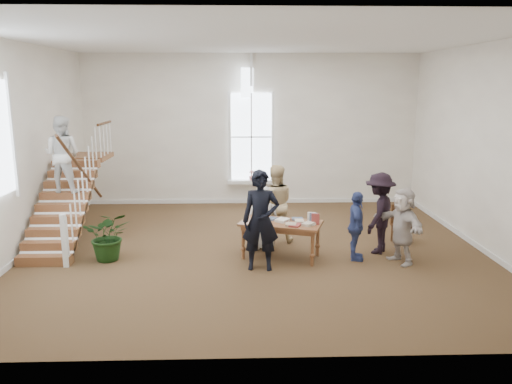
{
  "coord_description": "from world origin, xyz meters",
  "views": [
    {
      "loc": [
        -0.34,
        -10.58,
        3.61
      ],
      "look_at": [
        0.01,
        0.4,
        1.23
      ],
      "focal_mm": 35.0,
      "sensor_mm": 36.0,
      "label": 1
    }
  ],
  "objects_px": {
    "side_chair": "(400,221)",
    "person_yellow": "(275,204)",
    "library_table": "(280,226)",
    "woman_cluster_a": "(356,226)",
    "elderly_woman": "(263,218)",
    "woman_cluster_c": "(402,226)",
    "woman_cluster_b": "(379,213)",
    "floor_plant": "(109,236)",
    "police_officer": "(261,220)"
  },
  "relations": [
    {
      "from": "library_table",
      "to": "floor_plant",
      "type": "xyz_separation_m",
      "value": [
        -3.58,
        -0.03,
        -0.17
      ]
    },
    {
      "from": "side_chair",
      "to": "library_table",
      "type": "bearing_deg",
      "value": -178.83
    },
    {
      "from": "person_yellow",
      "to": "side_chair",
      "type": "height_order",
      "value": "person_yellow"
    },
    {
      "from": "person_yellow",
      "to": "woman_cluster_b",
      "type": "bearing_deg",
      "value": 156.15
    },
    {
      "from": "police_officer",
      "to": "woman_cluster_a",
      "type": "distance_m",
      "value": 2.07
    },
    {
      "from": "police_officer",
      "to": "elderly_woman",
      "type": "distance_m",
      "value": 1.29
    },
    {
      "from": "elderly_woman",
      "to": "person_yellow",
      "type": "distance_m",
      "value": 0.61
    },
    {
      "from": "person_yellow",
      "to": "woman_cluster_a",
      "type": "distance_m",
      "value": 2.06
    },
    {
      "from": "floor_plant",
      "to": "side_chair",
      "type": "height_order",
      "value": "floor_plant"
    },
    {
      "from": "police_officer",
      "to": "side_chair",
      "type": "relative_size",
      "value": 2.24
    },
    {
      "from": "woman_cluster_c",
      "to": "floor_plant",
      "type": "bearing_deg",
      "value": -113.08
    },
    {
      "from": "elderly_woman",
      "to": "woman_cluster_b",
      "type": "xyz_separation_m",
      "value": [
        2.5,
        -0.33,
        0.17
      ]
    },
    {
      "from": "woman_cluster_a",
      "to": "woman_cluster_c",
      "type": "distance_m",
      "value": 0.92
    },
    {
      "from": "person_yellow",
      "to": "woman_cluster_c",
      "type": "distance_m",
      "value": 2.91
    },
    {
      "from": "woman_cluster_b",
      "to": "floor_plant",
      "type": "bearing_deg",
      "value": -55.79
    },
    {
      "from": "person_yellow",
      "to": "floor_plant",
      "type": "xyz_separation_m",
      "value": [
        -3.54,
        -1.13,
        -0.38
      ]
    },
    {
      "from": "woman_cluster_a",
      "to": "woman_cluster_b",
      "type": "height_order",
      "value": "woman_cluster_b"
    },
    {
      "from": "library_table",
      "to": "woman_cluster_a",
      "type": "height_order",
      "value": "woman_cluster_a"
    },
    {
      "from": "elderly_woman",
      "to": "woman_cluster_a",
      "type": "xyz_separation_m",
      "value": [
        1.9,
        -0.78,
        0.01
      ]
    },
    {
      "from": "police_officer",
      "to": "woman_cluster_c",
      "type": "xyz_separation_m",
      "value": [
        2.9,
        0.27,
        -0.21
      ]
    },
    {
      "from": "floor_plant",
      "to": "woman_cluster_b",
      "type": "bearing_deg",
      "value": 2.94
    },
    {
      "from": "police_officer",
      "to": "floor_plant",
      "type": "relative_size",
      "value": 1.89
    },
    {
      "from": "person_yellow",
      "to": "side_chair",
      "type": "distance_m",
      "value": 2.95
    },
    {
      "from": "police_officer",
      "to": "elderly_woman",
      "type": "relative_size",
      "value": 1.4
    },
    {
      "from": "person_yellow",
      "to": "woman_cluster_b",
      "type": "height_order",
      "value": "person_yellow"
    },
    {
      "from": "elderly_woman",
      "to": "library_table",
      "type": "bearing_deg",
      "value": 122.65
    },
    {
      "from": "floor_plant",
      "to": "side_chair",
      "type": "relative_size",
      "value": 1.18
    },
    {
      "from": "elderly_woman",
      "to": "floor_plant",
      "type": "xyz_separation_m",
      "value": [
        -3.24,
        -0.63,
        -0.19
      ]
    },
    {
      "from": "woman_cluster_a",
      "to": "woman_cluster_c",
      "type": "height_order",
      "value": "woman_cluster_c"
    },
    {
      "from": "person_yellow",
      "to": "woman_cluster_a",
      "type": "bearing_deg",
      "value": 138.15
    },
    {
      "from": "side_chair",
      "to": "person_yellow",
      "type": "bearing_deg",
      "value": 160.05
    },
    {
      "from": "library_table",
      "to": "side_chair",
      "type": "distance_m",
      "value": 3.05
    },
    {
      "from": "police_officer",
      "to": "person_yellow",
      "type": "distance_m",
      "value": 1.8
    },
    {
      "from": "police_officer",
      "to": "woman_cluster_a",
      "type": "relative_size",
      "value": 1.37
    },
    {
      "from": "person_yellow",
      "to": "floor_plant",
      "type": "relative_size",
      "value": 1.72
    },
    {
      "from": "woman_cluster_a",
      "to": "person_yellow",
      "type": "bearing_deg",
      "value": 61.07
    },
    {
      "from": "woman_cluster_b",
      "to": "woman_cluster_a",
      "type": "bearing_deg",
      "value": -21.87
    },
    {
      "from": "person_yellow",
      "to": "woman_cluster_c",
      "type": "xyz_separation_m",
      "value": [
        2.5,
        -1.48,
        -0.12
      ]
    },
    {
      "from": "side_chair",
      "to": "elderly_woman",
      "type": "bearing_deg",
      "value": 169.12
    },
    {
      "from": "side_chair",
      "to": "woman_cluster_c",
      "type": "bearing_deg",
      "value": -124.7
    },
    {
      "from": "elderly_woman",
      "to": "side_chair",
      "type": "xyz_separation_m",
      "value": [
        3.21,
        0.39,
        -0.22
      ]
    },
    {
      "from": "floor_plant",
      "to": "side_chair",
      "type": "bearing_deg",
      "value": 8.98
    },
    {
      "from": "woman_cluster_a",
      "to": "side_chair",
      "type": "xyz_separation_m",
      "value": [
        1.32,
        1.18,
        -0.24
      ]
    },
    {
      "from": "elderly_woman",
      "to": "woman_cluster_a",
      "type": "bearing_deg",
      "value": 160.61
    },
    {
      "from": "library_table",
      "to": "woman_cluster_a",
      "type": "relative_size",
      "value": 1.27
    },
    {
      "from": "woman_cluster_b",
      "to": "woman_cluster_c",
      "type": "distance_m",
      "value": 0.72
    },
    {
      "from": "woman_cluster_a",
      "to": "side_chair",
      "type": "distance_m",
      "value": 1.78
    },
    {
      "from": "library_table",
      "to": "elderly_woman",
      "type": "relative_size",
      "value": 1.29
    },
    {
      "from": "elderly_woman",
      "to": "woman_cluster_c",
      "type": "xyz_separation_m",
      "value": [
        2.8,
        -0.98,
        0.08
      ]
    },
    {
      "from": "woman_cluster_b",
      "to": "side_chair",
      "type": "height_order",
      "value": "woman_cluster_b"
    }
  ]
}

